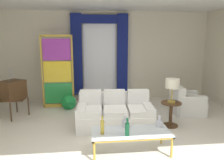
{
  "coord_description": "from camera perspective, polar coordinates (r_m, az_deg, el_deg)",
  "views": [
    {
      "loc": [
        -0.58,
        -4.46,
        2.06
      ],
      "look_at": [
        0.01,
        0.9,
        1.05
      ],
      "focal_mm": 34.74,
      "sensor_mm": 36.0,
      "label": 1
    }
  ],
  "objects": [
    {
      "name": "couch_white_long",
      "position": [
        5.26,
        0.73,
        -8.91
      ],
      "size": [
        1.81,
        1.03,
        0.86
      ],
      "color": "white",
      "rests_on": "ground"
    },
    {
      "name": "curtained_window",
      "position": [
        7.37,
        -3.24,
        8.12
      ],
      "size": [
        2.0,
        0.17,
        2.7
      ],
      "color": "white",
      "rests_on": "ground"
    },
    {
      "name": "table_lamp_brass",
      "position": [
        5.24,
        15.59,
        -1.14
      ],
      "size": [
        0.32,
        0.32,
        0.57
      ],
      "color": "#B29338",
      "rests_on": "round_side_table"
    },
    {
      "name": "bottle_ruby_flask",
      "position": [
        3.91,
        -2.56,
        -12.13
      ],
      "size": [
        0.07,
        0.07,
        0.34
      ],
      "color": "gold",
      "rests_on": "coffee_table"
    },
    {
      "name": "stained_glass_divider",
      "position": [
        6.75,
        -14.12,
        1.75
      ],
      "size": [
        0.95,
        0.05,
        2.2
      ],
      "color": "gold",
      "rests_on": "ground"
    },
    {
      "name": "round_side_table",
      "position": [
        5.42,
        15.23,
        -8.12
      ],
      "size": [
        0.48,
        0.48,
        0.59
      ],
      "color": "#472D19",
      "rests_on": "ground"
    },
    {
      "name": "bottle_crystal_tall",
      "position": [
        4.24,
        3.56,
        -11.17
      ],
      "size": [
        0.14,
        0.14,
        0.23
      ],
      "color": "silver",
      "rests_on": "coffee_table"
    },
    {
      "name": "ground_plane",
      "position": [
        4.95,
        1.11,
        -14.01
      ],
      "size": [
        16.0,
        16.0,
        0.0
      ],
      "primitive_type": "plane",
      "color": "silver"
    },
    {
      "name": "peacock_figurine",
      "position": [
        6.53,
        -11.41,
        -5.96
      ],
      "size": [
        0.44,
        0.6,
        0.5
      ],
      "color": "beige",
      "rests_on": "ground"
    },
    {
      "name": "bottle_amber_squat",
      "position": [
        4.36,
        12.34,
        -10.85
      ],
      "size": [
        0.12,
        0.12,
        0.22
      ],
      "color": "silver",
      "rests_on": "coffee_table"
    },
    {
      "name": "coffee_table",
      "position": [
        4.09,
        5.0,
        -13.74
      ],
      "size": [
        1.44,
        0.61,
        0.41
      ],
      "color": "silver",
      "rests_on": "ground"
    },
    {
      "name": "wall_rear",
      "position": [
        7.56,
        -1.84,
        6.37
      ],
      "size": [
        8.0,
        0.12,
        3.0
      ],
      "primitive_type": "cube",
      "color": "beige",
      "rests_on": "ground"
    },
    {
      "name": "armchair_white",
      "position": [
        6.48,
        18.73,
        -5.84
      ],
      "size": [
        0.88,
        0.88,
        0.8
      ],
      "color": "white",
      "rests_on": "ground"
    },
    {
      "name": "vintage_tv",
      "position": [
        6.33,
        -24.76,
        -2.53
      ],
      "size": [
        0.75,
        0.77,
        1.35
      ],
      "color": "#472D19",
      "rests_on": "ground"
    },
    {
      "name": "bottle_blue_decanter",
      "position": [
        3.88,
        4.02,
        -12.56
      ],
      "size": [
        0.08,
        0.08,
        0.32
      ],
      "color": "#196B3D",
      "rests_on": "coffee_table"
    }
  ]
}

